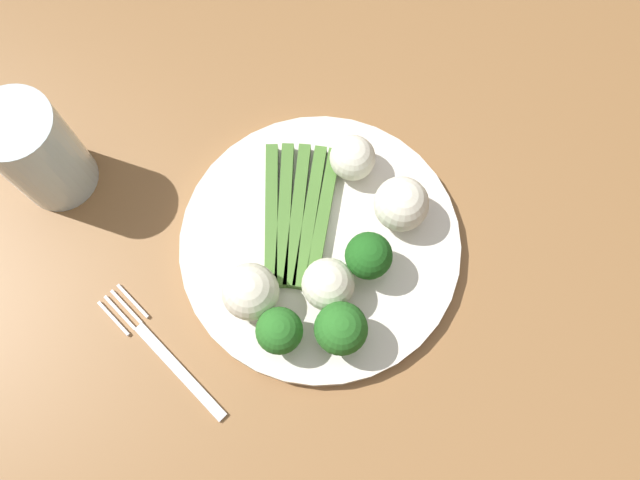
{
  "coord_description": "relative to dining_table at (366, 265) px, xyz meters",
  "views": [
    {
      "loc": [
        -0.15,
        -0.14,
        1.35
      ],
      "look_at": [
        -0.05,
        0.02,
        0.76
      ],
      "focal_mm": 35.72,
      "sensor_mm": 36.0,
      "label": 1
    }
  ],
  "objects": [
    {
      "name": "asparagus_bundle",
      "position": [
        -0.05,
        0.06,
        0.11
      ],
      "size": [
        0.14,
        0.15,
        0.01
      ],
      "rotation": [
        0.0,
        0.0,
        0.93
      ],
      "color": "#47752D",
      "rests_on": "plate"
    },
    {
      "name": "dining_table",
      "position": [
        0.0,
        0.0,
        0.0
      ],
      "size": [
        1.49,
        1.0,
        0.74
      ],
      "color": "olive",
      "rests_on": "ground_plane"
    },
    {
      "name": "cauliflower_left",
      "position": [
        0.03,
        0.01,
        0.13
      ],
      "size": [
        0.05,
        0.05,
        0.05
      ],
      "primitive_type": "sphere",
      "color": "white",
      "rests_on": "plate"
    },
    {
      "name": "cauliflower_near_center",
      "position": [
        -0.13,
        0.01,
        0.13
      ],
      "size": [
        0.05,
        0.05,
        0.05
      ],
      "primitive_type": "sphere",
      "color": "silver",
      "rests_on": "plate"
    },
    {
      "name": "cauliflower_edge",
      "position": [
        0.02,
        0.07,
        0.13
      ],
      "size": [
        0.05,
        0.05,
        0.05
      ],
      "primitive_type": "sphere",
      "color": "white",
      "rests_on": "plate"
    },
    {
      "name": "cauliflower_near_fork",
      "position": [
        -0.07,
        -0.02,
        0.13
      ],
      "size": [
        0.05,
        0.05,
        0.05
      ],
      "primitive_type": "sphere",
      "color": "silver",
      "rests_on": "plate"
    },
    {
      "name": "water_glass",
      "position": [
        -0.24,
        0.22,
        0.15
      ],
      "size": [
        0.08,
        0.08,
        0.12
      ],
      "primitive_type": "cylinder",
      "color": "silver",
      "rests_on": "dining_table"
    },
    {
      "name": "broccoli_right",
      "position": [
        -0.08,
        -0.07,
        0.14
      ],
      "size": [
        0.05,
        0.05,
        0.06
      ],
      "color": "#568E33",
      "rests_on": "plate"
    },
    {
      "name": "broccoli_front_left",
      "position": [
        -0.13,
        -0.04,
        0.13
      ],
      "size": [
        0.04,
        0.04,
        0.05
      ],
      "color": "#568E33",
      "rests_on": "plate"
    },
    {
      "name": "ground_plane",
      "position": [
        0.0,
        0.0,
        -0.66
      ],
      "size": [
        6.0,
        6.0,
        0.02
      ],
      "primitive_type": "cube",
      "color": "tan"
    },
    {
      "name": "plate",
      "position": [
        -0.05,
        0.02,
        0.1
      ],
      "size": [
        0.27,
        0.27,
        0.01
      ],
      "primitive_type": "cylinder",
      "color": "silver",
      "rests_on": "dining_table"
    },
    {
      "name": "broccoli_outer_edge",
      "position": [
        -0.02,
        -0.02,
        0.14
      ],
      "size": [
        0.04,
        0.04,
        0.05
      ],
      "color": "#4C7F2B",
      "rests_on": "plate"
    },
    {
      "name": "fork",
      "position": [
        -0.23,
        0.01,
        0.09
      ],
      "size": [
        0.06,
        0.16,
        0.0
      ],
      "rotation": [
        0.0,
        0.0,
        1.82
      ],
      "color": "silver",
      "rests_on": "dining_table"
    }
  ]
}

